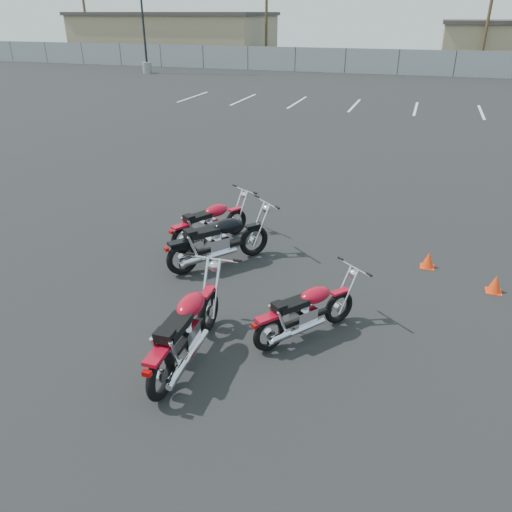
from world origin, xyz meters
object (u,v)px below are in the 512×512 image
(motorcycle_third_red, at_px, (186,330))
(motorcycle_rear_red, at_px, (306,312))
(motorcycle_front_red, at_px, (210,223))
(motorcycle_second_black, at_px, (219,241))

(motorcycle_third_red, distance_m, motorcycle_rear_red, 1.73)
(motorcycle_third_red, bearing_deg, motorcycle_front_red, 108.53)
(motorcycle_front_red, xyz_separation_m, motorcycle_second_black, (0.54, -0.84, 0.05))
(motorcycle_front_red, bearing_deg, motorcycle_rear_red, -44.86)
(motorcycle_front_red, distance_m, motorcycle_third_red, 3.82)
(motorcycle_second_black, bearing_deg, motorcycle_front_red, 122.71)
(motorcycle_front_red, relative_size, motorcycle_rear_red, 1.13)
(motorcycle_third_red, height_order, motorcycle_rear_red, motorcycle_third_red)
(motorcycle_third_red, relative_size, motorcycle_rear_red, 1.34)
(motorcycle_rear_red, bearing_deg, motorcycle_second_black, 139.72)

